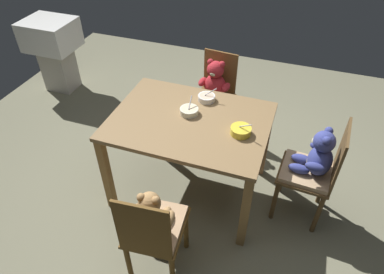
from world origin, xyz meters
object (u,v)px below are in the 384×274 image
at_px(teddy_chair_near_front, 153,223).
at_px(teddy_chair_near_right, 315,163).
at_px(dining_table, 190,130).
at_px(porridge_bowl_cream_center, 189,111).
at_px(porridge_bowl_white_far_center, 207,98).
at_px(sink_basin, 53,46).
at_px(porridge_bowl_yellow_near_right, 241,131).
at_px(teddy_chair_far_center, 214,87).

bearing_deg(teddy_chair_near_front, teddy_chair_near_right, -51.98).
bearing_deg(dining_table, porridge_bowl_cream_center, 113.24).
height_order(porridge_bowl_white_far_center, sink_basin, porridge_bowl_white_far_center).
distance_m(porridge_bowl_yellow_near_right, porridge_bowl_white_far_center, 0.48).
bearing_deg(porridge_bowl_white_far_center, teddy_chair_far_center, 98.67).
bearing_deg(teddy_chair_near_right, sink_basin, -14.28).
xyz_separation_m(teddy_chair_near_right, porridge_bowl_white_far_center, (-0.91, 0.23, 0.23)).
xyz_separation_m(teddy_chair_near_front, porridge_bowl_cream_center, (-0.07, 0.87, 0.25)).
bearing_deg(teddy_chair_far_center, teddy_chair_near_right, 58.34).
relative_size(teddy_chair_far_center, porridge_bowl_cream_center, 5.67).
relative_size(teddy_chair_near_front, porridge_bowl_cream_center, 5.82).
height_order(teddy_chair_near_front, porridge_bowl_cream_center, teddy_chair_near_front).
distance_m(teddy_chair_far_center, porridge_bowl_cream_center, 0.77).
relative_size(teddy_chair_near_front, teddy_chair_near_right, 0.98).
relative_size(dining_table, teddy_chair_near_front, 1.34).
bearing_deg(teddy_chair_far_center, teddy_chair_near_front, 8.23).
height_order(teddy_chair_far_center, sink_basin, teddy_chair_far_center).
relative_size(dining_table, porridge_bowl_yellow_near_right, 7.75).
bearing_deg(porridge_bowl_cream_center, teddy_chair_near_right, -0.55).
bearing_deg(sink_basin, teddy_chair_far_center, -6.77).
bearing_deg(teddy_chair_near_right, porridge_bowl_yellow_near_right, 13.73).
xyz_separation_m(teddy_chair_far_center, teddy_chair_near_front, (0.08, -1.61, -0.02)).
xyz_separation_m(teddy_chair_near_front, sink_basin, (-2.09, 1.84, 0.03)).
bearing_deg(dining_table, porridge_bowl_yellow_near_right, -5.35).
bearing_deg(porridge_bowl_yellow_near_right, dining_table, 174.65).
xyz_separation_m(teddy_chair_far_center, porridge_bowl_yellow_near_right, (0.43, -0.84, 0.23)).
bearing_deg(porridge_bowl_yellow_near_right, sink_basin, 156.12).
xyz_separation_m(porridge_bowl_yellow_near_right, sink_basin, (-2.45, 1.08, -0.23)).
relative_size(teddy_chair_near_right, porridge_bowl_yellow_near_right, 5.89).
relative_size(teddy_chair_near_right, porridge_bowl_cream_center, 5.93).
bearing_deg(teddy_chair_near_right, teddy_chair_near_front, 47.19).
xyz_separation_m(teddy_chair_near_right, porridge_bowl_cream_center, (-0.98, 0.01, 0.23)).
bearing_deg(dining_table, teddy_chair_near_front, -87.11).
height_order(teddy_chair_near_front, teddy_chair_near_right, teddy_chair_near_right).
distance_m(teddy_chair_near_right, porridge_bowl_cream_center, 1.01).
relative_size(teddy_chair_far_center, teddy_chair_near_front, 0.98).
bearing_deg(dining_table, sink_basin, 152.97).
relative_size(teddy_chair_far_center, sink_basin, 1.00).
bearing_deg(teddy_chair_near_right, teddy_chair_far_center, -33.16).
bearing_deg(dining_table, teddy_chair_near_right, 3.54).
distance_m(porridge_bowl_cream_center, sink_basin, 2.26).
distance_m(dining_table, porridge_bowl_yellow_near_right, 0.42).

